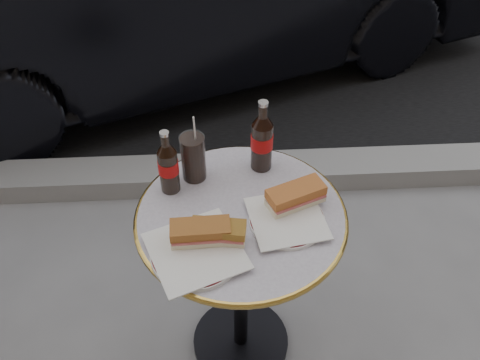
{
  "coord_description": "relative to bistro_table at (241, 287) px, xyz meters",
  "views": [
    {
      "loc": [
        -0.06,
        -1.05,
        1.87
      ],
      "look_at": [
        0.0,
        0.05,
        0.82
      ],
      "focal_mm": 40.0,
      "sensor_mm": 36.0,
      "label": 1
    }
  ],
  "objects": [
    {
      "name": "sandwich_left_b",
      "position": [
        -0.07,
        -0.1,
        0.41
      ],
      "size": [
        0.16,
        0.09,
        0.05
      ],
      "primitive_type": "cube",
      "rotation": [
        0.0,
        0.0,
        -0.16
      ],
      "color": "olive",
      "rests_on": "plate_left"
    },
    {
      "name": "plate_left",
      "position": [
        -0.13,
        -0.14,
        0.37
      ],
      "size": [
        0.29,
        0.29,
        0.01
      ],
      "primitive_type": "cylinder",
      "rotation": [
        0.0,
        0.0,
        0.2
      ],
      "color": "silver",
      "rests_on": "bistro_table"
    },
    {
      "name": "cola_bottle_right",
      "position": [
        0.08,
        0.2,
        0.49
      ],
      "size": [
        0.09,
        0.09,
        0.25
      ],
      "primitive_type": null,
      "rotation": [
        0.0,
        0.0,
        0.27
      ],
      "color": "black",
      "rests_on": "bistro_table"
    },
    {
      "name": "sandwich_right",
      "position": [
        0.16,
        0.02,
        0.41
      ],
      "size": [
        0.19,
        0.14,
        0.06
      ],
      "primitive_type": "cube",
      "rotation": [
        0.0,
        0.0,
        0.39
      ],
      "color": "#B3612D",
      "rests_on": "plate_right"
    },
    {
      "name": "plate_right",
      "position": [
        0.13,
        -0.04,
        0.37
      ],
      "size": [
        0.22,
        0.22,
        0.01
      ],
      "primitive_type": "cylinder",
      "rotation": [
        0.0,
        0.0,
        -0.01
      ],
      "color": "white",
      "rests_on": "bistro_table"
    },
    {
      "name": "cola_glass",
      "position": [
        -0.13,
        0.17,
        0.44
      ],
      "size": [
        0.09,
        0.09,
        0.16
      ],
      "primitive_type": "cylinder",
      "rotation": [
        0.0,
        0.0,
        0.16
      ],
      "color": "black",
      "rests_on": "bistro_table"
    },
    {
      "name": "curb",
      "position": [
        0.0,
        0.9,
        -0.32
      ],
      "size": [
        40.0,
        0.2,
        0.12
      ],
      "primitive_type": "cube",
      "color": "gray",
      "rests_on": "ground"
    },
    {
      "name": "ground",
      "position": [
        0.0,
        0.0,
        -0.37
      ],
      "size": [
        80.0,
        80.0,
        0.0
      ],
      "primitive_type": "plane",
      "color": "gray",
      "rests_on": "ground"
    },
    {
      "name": "bistro_table",
      "position": [
        0.0,
        0.0,
        0.0
      ],
      "size": [
        0.62,
        0.62,
        0.73
      ],
      "primitive_type": null,
      "color": "#BAB2C4",
      "rests_on": "ground"
    },
    {
      "name": "cola_bottle_left",
      "position": [
        -0.21,
        0.12,
        0.48
      ],
      "size": [
        0.08,
        0.08,
        0.22
      ],
      "primitive_type": null,
      "rotation": [
        0.0,
        0.0,
        -0.34
      ],
      "color": "black",
      "rests_on": "bistro_table"
    },
    {
      "name": "sandwich_left_a",
      "position": [
        -0.12,
        -0.1,
        0.41
      ],
      "size": [
        0.16,
        0.08,
        0.06
      ],
      "primitive_type": "cube",
      "rotation": [
        0.0,
        0.0,
        0.03
      ],
      "color": "#9A5927",
      "rests_on": "plate_left"
    }
  ]
}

